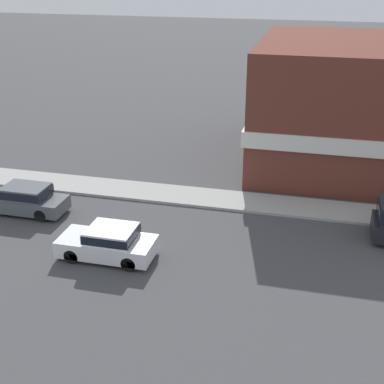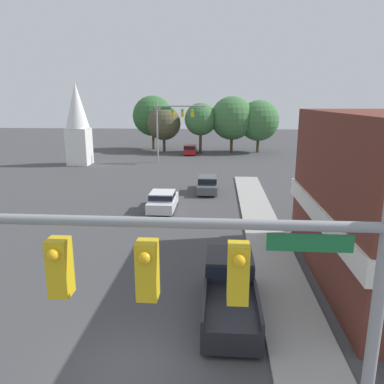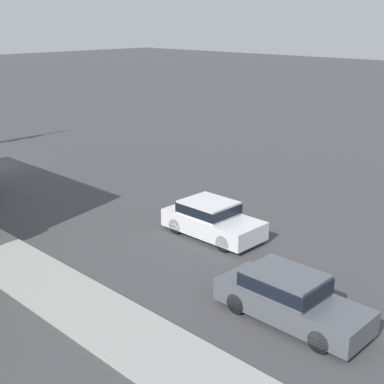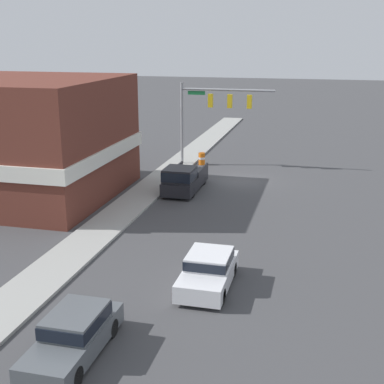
# 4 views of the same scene
# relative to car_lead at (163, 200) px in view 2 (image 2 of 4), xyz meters

# --- Properties ---
(ground_plane) EXTENTS (200.00, 200.00, 0.00)m
(ground_plane) POSITION_rel_car_lead_xyz_m (1.42, -17.43, -0.76)
(ground_plane) COLOR #424244
(sidewalk_curb) EXTENTS (2.40, 60.00, 0.14)m
(sidewalk_curb) POSITION_rel_car_lead_xyz_m (7.12, -17.43, -0.69)
(sidewalk_curb) COLOR #9E9E99
(sidewalk_curb) RESTS_ON ground
(near_signal_assembly) EXTENTS (7.50, 0.49, 6.69)m
(near_signal_assembly) POSITION_rel_car_lead_xyz_m (4.33, -21.34, 4.15)
(near_signal_assembly) COLOR gray
(near_signal_assembly) RESTS_ON ground
(far_signal_assembly) EXTENTS (6.44, 0.49, 7.90)m
(far_signal_assembly) POSITION_rel_car_lead_xyz_m (-1.96, 22.38, 5.01)
(far_signal_assembly) COLOR gray
(far_signal_assembly) RESTS_ON ground
(car_lead) EXTENTS (1.91, 4.24, 1.46)m
(car_lead) POSITION_rel_car_lead_xyz_m (0.00, 0.00, 0.00)
(car_lead) COLOR black
(car_lead) RESTS_ON ground
(car_oncoming) EXTENTS (1.76, 4.65, 1.49)m
(car_oncoming) POSITION_rel_car_lead_xyz_m (3.22, 6.01, 0.01)
(car_oncoming) COLOR black
(car_oncoming) RESTS_ON ground
(car_distant) EXTENTS (1.89, 4.77, 1.44)m
(car_distant) POSITION_rel_car_lead_xyz_m (-0.27, 30.36, -0.01)
(car_distant) COLOR black
(car_distant) RESTS_ON ground
(pickup_truck_parked) EXTENTS (2.02, 5.41, 1.91)m
(pickup_truck_parked) POSITION_rel_car_lead_xyz_m (4.71, -13.54, 0.17)
(pickup_truck_parked) COLOR black
(pickup_truck_parked) RESTS_ON ground
(church_steeple) EXTENTS (2.96, 2.96, 10.34)m
(church_steeple) POSITION_rel_car_lead_xyz_m (-13.81, 19.87, 4.65)
(church_steeple) COLOR white
(church_steeple) RESTS_ON ground
(backdrop_tree_left_far) EXTENTS (6.68, 6.68, 8.91)m
(backdrop_tree_left_far) POSITION_rel_car_lead_xyz_m (-6.98, 36.01, 4.80)
(backdrop_tree_left_far) COLOR #4C3823
(backdrop_tree_left_far) RESTS_ON ground
(backdrop_tree_left_mid) EXTENTS (5.41, 5.41, 7.30)m
(backdrop_tree_left_mid) POSITION_rel_car_lead_xyz_m (-4.69, 32.93, 3.82)
(backdrop_tree_left_mid) COLOR #4C3823
(backdrop_tree_left_mid) RESTS_ON ground
(backdrop_tree_center) EXTENTS (5.02, 5.02, 7.75)m
(backdrop_tree_center) POSITION_rel_car_lead_xyz_m (1.23, 32.19, 4.46)
(backdrop_tree_center) COLOR #4C3823
(backdrop_tree_center) RESTS_ON ground
(backdrop_tree_right_mid) EXTENTS (6.76, 6.76, 8.77)m
(backdrop_tree_right_mid) POSITION_rel_car_lead_xyz_m (6.15, 32.90, 4.62)
(backdrop_tree_right_mid) COLOR #4C3823
(backdrop_tree_right_mid) RESTS_ON ground
(backdrop_tree_right_far) EXTENTS (6.35, 6.35, 8.18)m
(backdrop_tree_right_far) POSITION_rel_car_lead_xyz_m (10.35, 33.23, 4.24)
(backdrop_tree_right_far) COLOR #4C3823
(backdrop_tree_right_far) RESTS_ON ground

